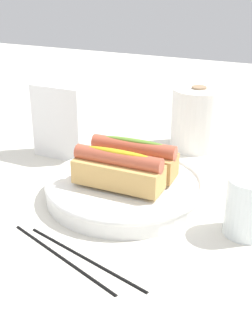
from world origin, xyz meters
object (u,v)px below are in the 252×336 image
object	(u,v)px
serving_bowl	(126,187)
napkin_box	(60,121)
hotdog_front	(118,170)
paper_towel_roll	(197,118)
chopstick_far	(61,256)
hotdog_back	(133,158)
chopstick_near	(85,257)
water_glass	(248,209)

from	to	relation	value
serving_bowl	napkin_box	size ratio (longest dim) A/B	1.83
hotdog_front	paper_towel_roll	bearing A→B (deg)	80.51
chopstick_far	serving_bowl	bearing A→B (deg)	108.87
paper_towel_roll	hotdog_back	bearing A→B (deg)	-100.65
hotdog_front	chopstick_near	size ratio (longest dim) A/B	0.69
hotdog_front	water_glass	world-z (taller)	hotdog_front
hotdog_front	napkin_box	distance (m)	0.24
napkin_box	chopstick_near	bearing A→B (deg)	-52.13
serving_bowl	water_glass	bearing A→B (deg)	-9.09
chopstick_near	napkin_box	bearing A→B (deg)	142.73
serving_bowl	chopstick_far	xyz separation A→B (m)	(-0.01, -0.20, -0.02)
hotdog_front	chopstick_near	world-z (taller)	hotdog_front
chopstick_near	chopstick_far	xyz separation A→B (m)	(-0.03, -0.01, 0.00)
hotdog_front	chopstick_near	bearing A→B (deg)	-82.15
water_glass	chopstick_far	world-z (taller)	water_glass
hotdog_back	chopstick_far	xyz separation A→B (m)	(-0.01, -0.23, -0.06)
serving_bowl	water_glass	distance (m)	0.21
hotdog_front	chopstick_far	world-z (taller)	hotdog_front
serving_bowl	chopstick_near	size ratio (longest dim) A/B	1.25
water_glass	chopstick_near	world-z (taller)	water_glass
hotdog_back	paper_towel_roll	world-z (taller)	paper_towel_roll
serving_bowl	chopstick_near	distance (m)	0.19
hotdog_front	chopstick_near	xyz separation A→B (m)	(0.02, -0.16, -0.06)
water_glass	chopstick_near	xyz separation A→B (m)	(-0.19, -0.15, -0.04)
chopstick_near	serving_bowl	bearing A→B (deg)	113.23
napkin_box	chopstick_near	xyz separation A→B (m)	(0.21, -0.30, -0.07)
hotdog_back	paper_towel_roll	xyz separation A→B (m)	(0.05, 0.24, 0.00)
serving_bowl	paper_towel_roll	world-z (taller)	paper_towel_roll
chopstick_near	hotdog_front	bearing A→B (deg)	114.98
hotdog_back	napkin_box	world-z (taller)	napkin_box
hotdog_back	chopstick_near	bearing A→B (deg)	-85.21
napkin_box	hotdog_back	bearing A→B (deg)	-21.00
water_glass	serving_bowl	bearing A→B (deg)	170.91
serving_bowl	paper_towel_roll	distance (m)	0.28
paper_towel_roll	napkin_box	world-z (taller)	napkin_box
serving_bowl	chopstick_far	bearing A→B (deg)	-92.87
serving_bowl	hotdog_front	distance (m)	0.05
hotdog_back	napkin_box	distance (m)	0.21
hotdog_back	water_glass	size ratio (longest dim) A/B	1.67
serving_bowl	water_glass	size ratio (longest dim) A/B	3.04
serving_bowl	chopstick_far	distance (m)	0.20
paper_towel_roll	chopstick_near	distance (m)	0.46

